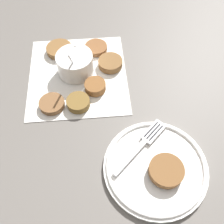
# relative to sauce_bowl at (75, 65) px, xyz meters

# --- Properties ---
(ground_plane) EXTENTS (4.00, 4.00, 0.00)m
(ground_plane) POSITION_rel_sauce_bowl_xyz_m (0.01, -0.03, -0.03)
(ground_plane) COLOR #605B56
(napkin) EXTENTS (0.32, 0.29, 0.00)m
(napkin) POSITION_rel_sauce_bowl_xyz_m (-0.01, -0.00, -0.03)
(napkin) COLOR white
(napkin) RESTS_ON ground_plane
(sauce_bowl) EXTENTS (0.11, 0.10, 0.12)m
(sauce_bowl) POSITION_rel_sauce_bowl_xyz_m (0.00, 0.00, 0.00)
(sauce_bowl) COLOR white
(sauce_bowl) RESTS_ON napkin
(fritter_0) EXTENTS (0.07, 0.07, 0.01)m
(fritter_0) POSITION_rel_sauce_bowl_xyz_m (0.09, -0.05, -0.02)
(fritter_0) COLOR brown
(fritter_0) RESTS_ON napkin
(fritter_1) EXTENTS (0.08, 0.08, 0.02)m
(fritter_1) POSITION_rel_sauce_bowl_xyz_m (0.08, 0.06, -0.02)
(fritter_1) COLOR brown
(fritter_1) RESTS_ON napkin
(fritter_2) EXTENTS (0.06, 0.06, 0.01)m
(fritter_2) POSITION_rel_sauce_bowl_xyz_m (-0.12, 0.05, -0.02)
(fritter_2) COLOR brown
(fritter_2) RESTS_ON napkin
(fritter_3) EXTENTS (0.06, 0.06, 0.02)m
(fritter_3) POSITION_rel_sauce_bowl_xyz_m (-0.06, -0.06, -0.02)
(fritter_3) COLOR brown
(fritter_3) RESTS_ON napkin
(fritter_4) EXTENTS (0.07, 0.07, 0.02)m
(fritter_4) POSITION_rel_sauce_bowl_xyz_m (0.02, -0.09, -0.02)
(fritter_4) COLOR brown
(fritter_4) RESTS_ON napkin
(fritter_5) EXTENTS (0.06, 0.06, 0.02)m
(fritter_5) POSITION_rel_sauce_bowl_xyz_m (-0.11, -0.02, -0.02)
(fritter_5) COLOR brown
(fritter_5) RESTS_ON napkin
(serving_plate) EXTENTS (0.23, 0.23, 0.02)m
(serving_plate) POSITION_rel_sauce_bowl_xyz_m (-0.28, -0.20, -0.02)
(serving_plate) COLOR white
(serving_plate) RESTS_ON ground_plane
(fritter_on_plate) EXTENTS (0.07, 0.07, 0.02)m
(fritter_on_plate) POSITION_rel_sauce_bowl_xyz_m (-0.30, -0.22, -0.01)
(fritter_on_plate) COLOR brown
(fritter_on_plate) RESTS_ON serving_plate
(fork) EXTENTS (0.14, 0.13, 0.00)m
(fork) POSITION_rel_sauce_bowl_xyz_m (-0.23, -0.18, -0.01)
(fork) COLOR silver
(fork) RESTS_ON serving_plate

